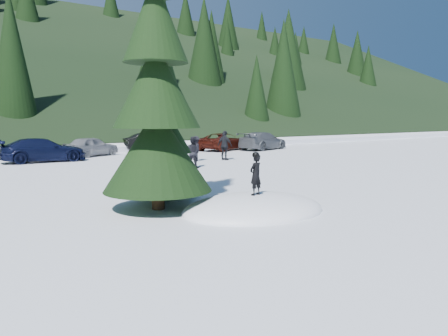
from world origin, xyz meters
TOP-DOWN VIEW (x-y plane):
  - ground at (0.00, 0.00)m, footprint 200.00×200.00m
  - snow_mound at (0.00, 0.00)m, footprint 4.48×3.52m
  - spruce_tall at (-2.20, 1.80)m, footprint 3.20×3.20m
  - spruce_short at (-1.20, 3.20)m, footprint 2.20×2.20m
  - child_skier at (-0.02, -0.10)m, footprint 0.48×0.36m
  - adult_0 at (4.16, 10.30)m, footprint 0.99×1.04m
  - adult_1 at (7.99, 12.71)m, footprint 0.78×1.19m
  - adult_2 at (6.20, 13.31)m, footprint 1.06×1.16m
  - car_3 at (-1.69, 18.22)m, footprint 5.05×2.16m
  - car_4 at (1.99, 20.33)m, footprint 4.36×3.18m
  - car_5 at (7.49, 21.91)m, footprint 4.69×2.19m
  - car_6 at (12.70, 19.57)m, footprint 5.56×4.16m
  - car_7 at (15.76, 18.17)m, footprint 5.50×3.47m

SIDE VIEW (x-z plane):
  - ground at x=0.00m, z-range 0.00..0.00m
  - snow_mound at x=0.00m, z-range -0.48..0.48m
  - car_4 at x=1.99m, z-range 0.00..1.38m
  - car_6 at x=12.70m, z-range 0.00..1.40m
  - car_3 at x=-1.69m, z-range 0.00..1.45m
  - car_7 at x=15.76m, z-range 0.00..1.48m
  - car_5 at x=7.49m, z-range 0.00..1.49m
  - adult_2 at x=6.20m, z-range 0.00..1.56m
  - adult_0 at x=4.16m, z-range 0.00..1.69m
  - adult_1 at x=7.99m, z-range 0.00..1.88m
  - child_skier at x=-0.02m, z-range 0.48..1.67m
  - spruce_short at x=-1.20m, z-range -0.58..4.79m
  - spruce_tall at x=-2.20m, z-range -0.98..7.62m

